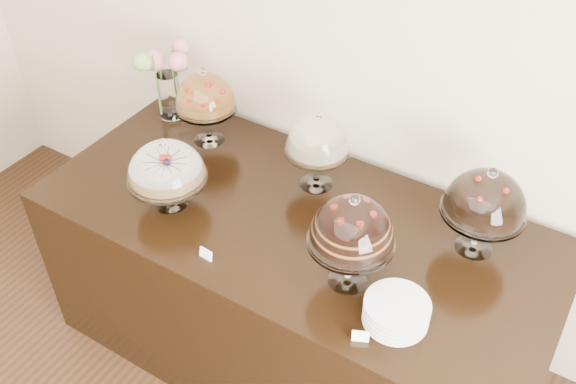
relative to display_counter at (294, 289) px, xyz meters
The scene contains 11 objects.
wall_back 1.19m from the display_counter, 83.54° to the left, with size 5.00×0.04×3.00m, color beige.
display_counter is the anchor object (origin of this frame).
cake_stand_sugar_sponge 0.84m from the display_counter, 158.89° to the right, with size 0.34×0.34×0.33m.
cake_stand_choco_layer 0.83m from the display_counter, 28.47° to the right, with size 0.32×0.32×0.42m.
cake_stand_cheesecake 0.74m from the display_counter, 98.12° to the left, with size 0.28×0.28×0.39m.
cake_stand_dark_choco 1.02m from the display_counter, 18.23° to the left, with size 0.32×0.32×0.40m.
cake_stand_fruit_tart 0.99m from the display_counter, 157.62° to the left, with size 0.29×0.29×0.39m.
flower_vase 1.20m from the display_counter, 160.77° to the left, with size 0.25×0.33×0.41m.
plate_stack 0.81m from the display_counter, 25.03° to the right, with size 0.23×0.23×0.09m.
price_card_left 0.63m from the display_counter, 114.85° to the right, with size 0.06×0.01×0.04m, color white.
price_card_right 0.81m from the display_counter, 38.60° to the right, with size 0.06×0.01×0.04m, color white.
Camera 1 is at (0.95, 0.76, 2.72)m, focal length 40.00 mm.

